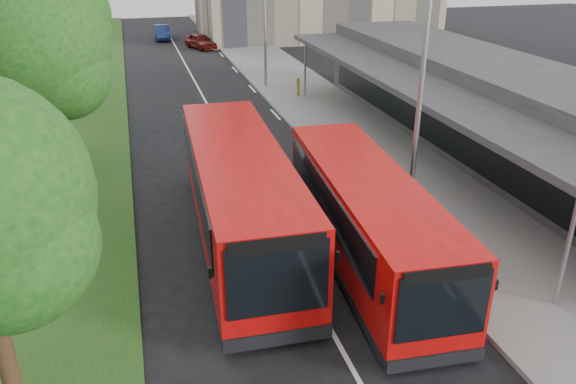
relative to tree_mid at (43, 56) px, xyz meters
name	(u,v)px	position (x,y,z in m)	size (l,w,h in m)	color
ground	(304,280)	(7.01, -9.05, -4.96)	(120.00, 120.00, 0.00)	black
pavement	(302,92)	(13.01, 10.95, -4.89)	(5.00, 80.00, 0.15)	slate
grass_verge	(81,108)	(0.01, 10.95, -4.91)	(5.00, 80.00, 0.10)	#1E4A17
lane_centre_line	(219,125)	(7.01, 5.95, -4.96)	(0.12, 70.00, 0.01)	silver
kerb_dashes	(263,101)	(10.31, 9.95, -4.96)	(0.12, 56.00, 0.01)	silver
station_building	(487,107)	(17.87, -1.05, -2.92)	(7.70, 26.00, 4.00)	#2B2B2E
tree_mid	(43,56)	(0.00, 0.00, 0.00)	(4.78, 4.78, 7.68)	#382716
tree_far	(69,20)	(0.00, 12.00, -0.23)	(4.57, 4.57, 7.32)	#382716
lamp_post_near	(418,89)	(11.13, -7.05, -0.24)	(1.44, 0.28, 8.00)	#989BA0
lamp_post_far	(263,12)	(11.13, 12.95, -0.24)	(1.44, 0.28, 8.00)	#989BA0
bus_main	(366,219)	(9.04, -8.56, -3.55)	(3.13, 9.88, 2.75)	red
bus_second	(240,196)	(5.77, -6.40, -3.38)	(3.20, 10.98, 3.08)	red
litter_bin	(354,135)	(12.55, 1.07, -4.42)	(0.43, 0.43, 0.78)	#362016
bollard	(298,87)	(12.53, 10.08, -4.30)	(0.16, 0.16, 1.03)	yellow
car_near	(201,41)	(9.06, 28.14, -4.32)	(1.53, 3.79, 1.29)	#520F0B
car_far	(162,32)	(6.19, 34.09, -4.30)	(1.39, 3.99, 1.32)	navy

